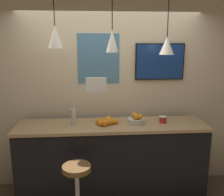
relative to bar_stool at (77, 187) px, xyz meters
name	(u,v)px	position (x,y,z in m)	size (l,w,h in m)	color
back_wall	(110,88)	(0.44, 0.98, 0.95)	(8.00, 0.06, 2.90)	beige
service_counter	(112,160)	(0.44, 0.57, 0.03)	(2.50, 0.61, 1.04)	black
bar_stool	(77,187)	(0.00, 0.00, 0.00)	(0.37, 0.37, 0.76)	#B7B7BC
fruit_bowl	(136,119)	(0.75, 0.57, 0.60)	(0.23, 0.23, 0.15)	beige
orange_pile	(106,121)	(0.36, 0.57, 0.59)	(0.29, 0.27, 0.09)	orange
juice_bottle	(73,116)	(-0.07, 0.57, 0.66)	(0.06, 0.06, 0.27)	silver
spread_jar	(163,119)	(1.12, 0.57, 0.59)	(0.10, 0.10, 0.09)	red
pendant_lamp_left	(55,37)	(-0.24, 0.54, 1.66)	(0.18, 0.18, 0.78)	black
pendant_lamp_middle	(112,41)	(0.44, 0.54, 1.61)	(0.15, 0.15, 0.83)	black
pendant_lamp_right	(167,45)	(1.11, 0.54, 1.56)	(0.18, 0.18, 0.86)	black
mounted_tv	(160,62)	(1.14, 0.93, 1.33)	(0.69, 0.04, 0.51)	black
hanging_menu_board	(96,85)	(0.23, 0.35, 1.11)	(0.24, 0.01, 0.17)	white
wall_poster	(99,59)	(0.28, 0.95, 1.37)	(0.58, 0.01, 0.68)	teal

